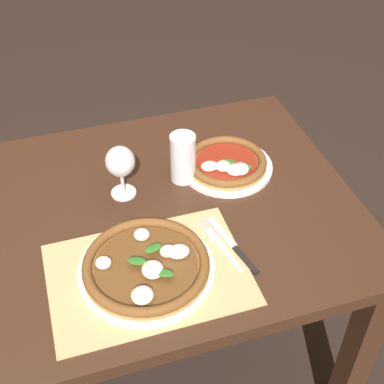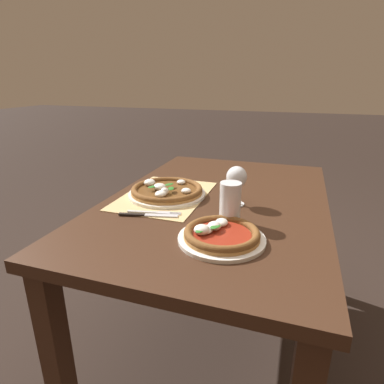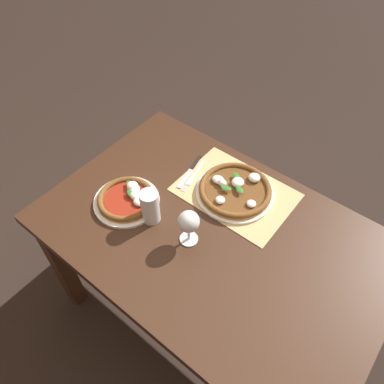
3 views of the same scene
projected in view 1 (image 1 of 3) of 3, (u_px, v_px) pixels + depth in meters
ground_plane at (132, 367)px, 1.90m from camera, size 24.00×24.00×0.00m
dining_table at (116, 245)px, 1.48m from camera, size 1.32×0.87×0.74m
paper_placemat at (148, 274)px, 1.26m from camera, size 0.47×0.33×0.00m
pizza_near at (147, 266)px, 1.25m from camera, size 0.32×0.32×0.05m
pizza_far at (227, 164)px, 1.55m from camera, size 0.27×0.27×0.05m
wine_glass at (120, 163)px, 1.41m from camera, size 0.08×0.08×0.16m
pint_glass at (183, 159)px, 1.48m from camera, size 0.07×0.07×0.15m
fork at (219, 243)px, 1.33m from camera, size 0.06×0.20×0.00m
knife at (232, 244)px, 1.33m from camera, size 0.07×0.21×0.01m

